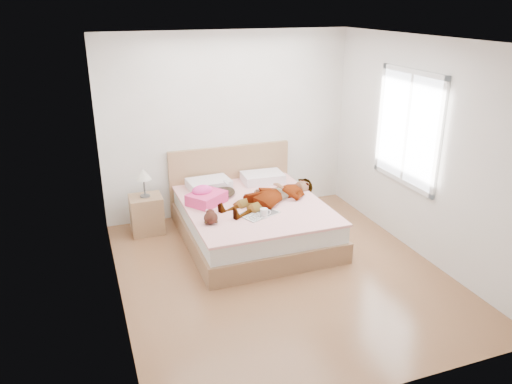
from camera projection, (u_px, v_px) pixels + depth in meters
The scene contains 11 objects.
ground at pixel (281, 273), 5.80m from camera, with size 4.00×4.00×0.00m, color #4D2C18.
woman at pixel (272, 193), 6.50m from camera, with size 0.58×1.54×0.21m, color silver.
hair at pixel (221, 192), 6.73m from camera, with size 0.39×0.48×0.07m, color black.
phone at pixel (226, 182), 6.66m from camera, with size 0.04×0.09×0.01m, color silver.
room_shell at pixel (408, 128), 6.09m from camera, with size 4.00×4.00×4.00m.
bed at pixel (251, 217), 6.61m from camera, with size 1.80×2.08×1.00m.
towel at pixel (206, 196), 6.41m from camera, with size 0.58×0.56×0.24m.
magazine at pixel (259, 213), 6.11m from camera, with size 0.54×0.45×0.03m.
coffee_mug at pixel (264, 213), 6.02m from camera, with size 0.14×0.10×0.11m.
plush_toy at pixel (211, 217), 5.85m from camera, with size 0.20×0.27×0.14m.
nightstand at pixel (146, 211), 6.72m from camera, with size 0.43×0.38×0.91m.
Camera 1 is at (-2.01, -4.66, 2.97)m, focal length 35.00 mm.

